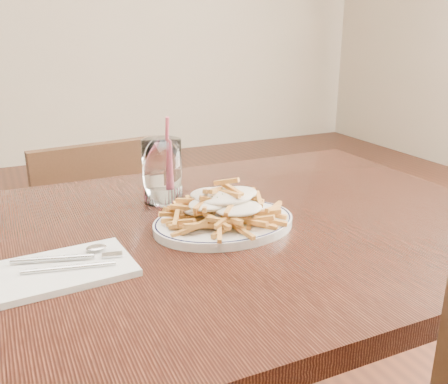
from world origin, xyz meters
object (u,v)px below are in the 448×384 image
loaded_fries (224,202)px  water_glass (162,174)px  chair_far (94,245)px  fries_plate (224,223)px  table (207,265)px

loaded_fries → water_glass: (-0.06, 0.19, 0.01)m
chair_far → fries_plate: (0.13, -0.69, 0.31)m
chair_far → loaded_fries: (0.13, -0.69, 0.35)m
water_glass → table: bearing=-81.8°
fries_plate → water_glass: (-0.06, 0.19, 0.05)m
table → fries_plate: 0.09m
table → water_glass: size_ratio=6.58×
table → fries_plate: (0.03, -0.01, 0.09)m
water_glass → loaded_fries: bearing=-73.7°
fries_plate → water_glass: water_glass is taller
table → fries_plate: bearing=-21.9°
loaded_fries → fries_plate: bearing=-90.0°
chair_far → water_glass: water_glass is taller
loaded_fries → water_glass: water_glass is taller
table → chair_far: (-0.10, 0.68, -0.22)m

